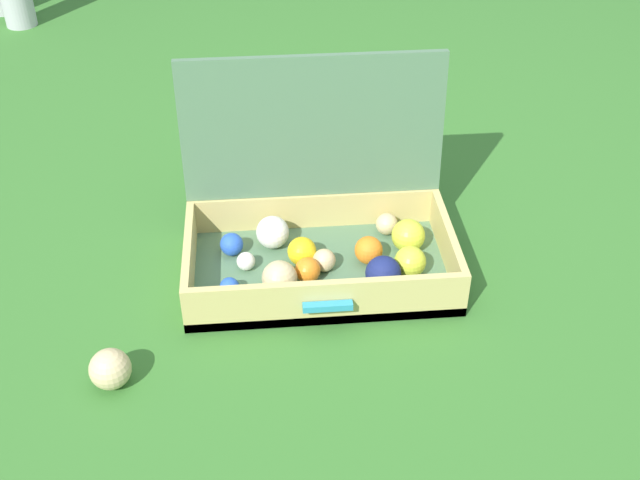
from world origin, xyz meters
name	(u,v)px	position (x,y,z in m)	size (l,w,h in m)	color
ground_plane	(327,261)	(0.00, 0.00, 0.00)	(16.00, 16.00, 0.00)	#336B28
open_suitcase	(322,229)	(-0.01, 0.00, 0.10)	(0.63, 0.42, 0.47)	#4C7051
stray_ball_on_grass	(110,369)	(-0.48, -0.36, 0.04)	(0.09, 0.09, 0.09)	#D1B784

